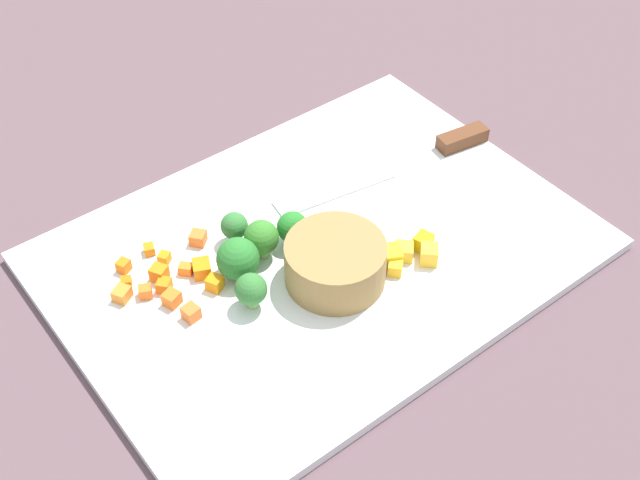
% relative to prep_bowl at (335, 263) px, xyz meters
% --- Properties ---
extents(ground_plane, '(4.00, 4.00, 0.00)m').
position_rel_prep_bowl_xyz_m(ground_plane, '(0.02, 0.04, -0.04)').
color(ground_plane, '#5A444A').
extents(cutting_board, '(0.53, 0.39, 0.01)m').
position_rel_prep_bowl_xyz_m(cutting_board, '(0.02, 0.04, -0.03)').
color(cutting_board, white).
rests_on(cutting_board, ground_plane).
extents(prep_bowl, '(0.10, 0.10, 0.05)m').
position_rel_prep_bowl_xyz_m(prep_bowl, '(0.00, 0.00, 0.00)').
color(prep_bowl, olive).
rests_on(prep_bowl, cutting_board).
extents(chef_knife, '(0.28, 0.07, 0.02)m').
position_rel_prep_bowl_xyz_m(chef_knife, '(0.19, 0.09, -0.02)').
color(chef_knife, silver).
rests_on(chef_knife, cutting_board).
extents(carrot_dice_0, '(0.01, 0.01, 0.01)m').
position_rel_prep_bowl_xyz_m(carrot_dice_0, '(-0.17, 0.12, -0.02)').
color(carrot_dice_0, orange).
rests_on(carrot_dice_0, cutting_board).
extents(carrot_dice_1, '(0.02, 0.02, 0.01)m').
position_rel_prep_bowl_xyz_m(carrot_dice_1, '(-0.14, 0.09, -0.02)').
color(carrot_dice_1, orange).
rests_on(carrot_dice_1, cutting_board).
extents(carrot_dice_2, '(0.02, 0.02, 0.01)m').
position_rel_prep_bowl_xyz_m(carrot_dice_2, '(-0.08, 0.13, -0.02)').
color(carrot_dice_2, orange).
rests_on(carrot_dice_2, cutting_board).
extents(carrot_dice_3, '(0.02, 0.02, 0.01)m').
position_rel_prep_bowl_xyz_m(carrot_dice_3, '(-0.10, 0.06, -0.02)').
color(carrot_dice_3, orange).
rests_on(carrot_dice_3, cutting_board).
extents(carrot_dice_4, '(0.02, 0.02, 0.01)m').
position_rel_prep_bowl_xyz_m(carrot_dice_4, '(-0.11, 0.10, -0.02)').
color(carrot_dice_4, orange).
rests_on(carrot_dice_4, cutting_board).
extents(carrot_dice_5, '(0.02, 0.02, 0.01)m').
position_rel_prep_bowl_xyz_m(carrot_dice_5, '(-0.16, 0.10, -0.02)').
color(carrot_dice_5, orange).
rests_on(carrot_dice_5, cutting_board).
extents(carrot_dice_6, '(0.01, 0.02, 0.01)m').
position_rel_prep_bowl_xyz_m(carrot_dice_6, '(-0.13, 0.15, -0.02)').
color(carrot_dice_6, orange).
rests_on(carrot_dice_6, cutting_board).
extents(carrot_dice_7, '(0.02, 0.02, 0.01)m').
position_rel_prep_bowl_xyz_m(carrot_dice_7, '(-0.18, 0.11, -0.02)').
color(carrot_dice_7, orange).
rests_on(carrot_dice_7, cutting_board).
extents(carrot_dice_8, '(0.02, 0.02, 0.01)m').
position_rel_prep_bowl_xyz_m(carrot_dice_8, '(-0.15, 0.07, -0.02)').
color(carrot_dice_8, orange).
rests_on(carrot_dice_8, cutting_board).
extents(carrot_dice_9, '(0.02, 0.03, 0.01)m').
position_rel_prep_bowl_xyz_m(carrot_dice_9, '(-0.10, 0.09, -0.02)').
color(carrot_dice_9, orange).
rests_on(carrot_dice_9, cutting_board).
extents(carrot_dice_10, '(0.02, 0.02, 0.02)m').
position_rel_prep_bowl_xyz_m(carrot_dice_10, '(-0.14, 0.11, -0.01)').
color(carrot_dice_10, orange).
rests_on(carrot_dice_10, cutting_board).
extents(carrot_dice_11, '(0.02, 0.02, 0.01)m').
position_rel_prep_bowl_xyz_m(carrot_dice_11, '(-0.12, 0.12, -0.02)').
color(carrot_dice_11, orange).
rests_on(carrot_dice_11, cutting_board).
extents(carrot_dice_12, '(0.02, 0.02, 0.01)m').
position_rel_prep_bowl_xyz_m(carrot_dice_12, '(-0.16, 0.14, -0.02)').
color(carrot_dice_12, orange).
rests_on(carrot_dice_12, cutting_board).
extents(carrot_dice_13, '(0.02, 0.02, 0.01)m').
position_rel_prep_bowl_xyz_m(carrot_dice_13, '(-0.14, 0.05, -0.02)').
color(carrot_dice_13, orange).
rests_on(carrot_dice_13, cutting_board).
extents(pepper_dice_0, '(0.02, 0.02, 0.01)m').
position_rel_prep_bowl_xyz_m(pepper_dice_0, '(0.05, -0.03, -0.02)').
color(pepper_dice_0, yellow).
rests_on(pepper_dice_0, cutting_board).
extents(pepper_dice_1, '(0.03, 0.03, 0.02)m').
position_rel_prep_bowl_xyz_m(pepper_dice_1, '(0.09, -0.04, -0.01)').
color(pepper_dice_1, yellow).
rests_on(pepper_dice_1, cutting_board).
extents(pepper_dice_2, '(0.02, 0.02, 0.02)m').
position_rel_prep_bowl_xyz_m(pepper_dice_2, '(0.10, -0.02, -0.01)').
color(pepper_dice_2, yellow).
rests_on(pepper_dice_2, cutting_board).
extents(pepper_dice_3, '(0.03, 0.03, 0.02)m').
position_rel_prep_bowl_xyz_m(pepper_dice_3, '(0.07, -0.02, -0.02)').
color(pepper_dice_3, yellow).
rests_on(pepper_dice_3, cutting_board).
extents(pepper_dice_4, '(0.03, 0.03, 0.02)m').
position_rel_prep_bowl_xyz_m(pepper_dice_4, '(0.06, -0.02, -0.01)').
color(pepper_dice_4, yellow).
rests_on(pepper_dice_4, cutting_board).
extents(broccoli_floret_0, '(0.03, 0.03, 0.04)m').
position_rel_prep_bowl_xyz_m(broccoli_floret_0, '(-0.00, 0.07, -0.00)').
color(broccoli_floret_0, '#95B662').
rests_on(broccoli_floret_0, cutting_board).
extents(broccoli_floret_1, '(0.03, 0.03, 0.04)m').
position_rel_prep_bowl_xyz_m(broccoli_floret_1, '(-0.05, 0.10, -0.00)').
color(broccoli_floret_1, '#90C35F').
rests_on(broccoli_floret_1, cutting_board).
extents(broccoli_floret_2, '(0.04, 0.04, 0.05)m').
position_rel_prep_bowl_xyz_m(broccoli_floret_2, '(-0.07, 0.06, -0.00)').
color(broccoli_floret_2, '#82B15D').
rests_on(broccoli_floret_2, cutting_board).
extents(broccoli_floret_3, '(0.04, 0.04, 0.04)m').
position_rel_prep_bowl_xyz_m(broccoli_floret_3, '(-0.04, 0.07, 0.00)').
color(broccoli_floret_3, '#7FAF63').
rests_on(broccoli_floret_3, cutting_board).
extents(broccoli_floret_4, '(0.03, 0.03, 0.04)m').
position_rel_prep_bowl_xyz_m(broccoli_floret_4, '(-0.09, 0.02, 0.00)').
color(broccoli_floret_4, '#80B160').
rests_on(broccoli_floret_4, cutting_board).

